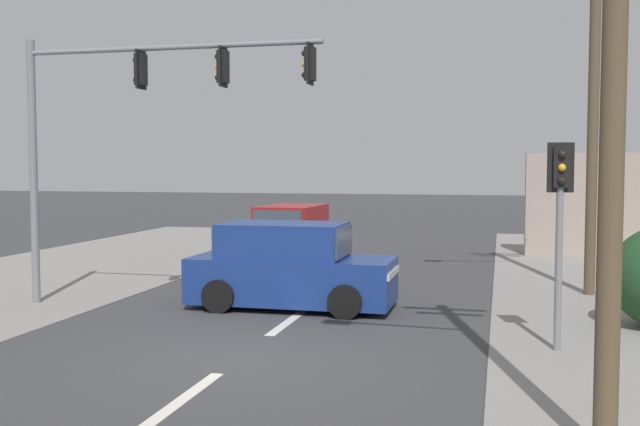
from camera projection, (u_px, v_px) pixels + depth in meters
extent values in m
plane|color=#3A3A3D|center=(236.00, 360.00, 12.18)|extent=(140.00, 140.00, 0.00)
cube|color=silver|center=(185.00, 397.00, 10.24)|extent=(0.20, 2.40, 0.01)
cube|color=silver|center=(287.00, 323.00, 15.09)|extent=(0.20, 2.40, 0.01)
cube|color=silver|center=(339.00, 284.00, 19.94)|extent=(0.20, 2.40, 0.01)
cylinder|color=brown|center=(594.00, 80.00, 17.95)|extent=(0.26, 0.26, 10.44)
cylinder|color=slate|center=(34.00, 173.00, 17.04)|extent=(0.18, 0.18, 6.00)
cylinder|color=slate|center=(169.00, 48.00, 16.04)|extent=(6.80, 0.15, 0.11)
cube|color=black|center=(141.00, 70.00, 16.23)|extent=(0.20, 0.26, 0.68)
cube|color=black|center=(141.00, 70.00, 16.23)|extent=(0.04, 0.44, 0.84)
sphere|color=black|center=(136.00, 60.00, 16.25)|extent=(0.13, 0.13, 0.13)
sphere|color=orange|center=(136.00, 70.00, 16.26)|extent=(0.13, 0.13, 0.13)
sphere|color=black|center=(136.00, 80.00, 16.28)|extent=(0.13, 0.13, 0.13)
cube|color=black|center=(223.00, 67.00, 15.77)|extent=(0.20, 0.26, 0.68)
cube|color=black|center=(223.00, 67.00, 15.77)|extent=(0.04, 0.44, 0.84)
sphere|color=black|center=(218.00, 57.00, 15.79)|extent=(0.13, 0.13, 0.13)
sphere|color=orange|center=(218.00, 67.00, 15.80)|extent=(0.13, 0.13, 0.13)
sphere|color=black|center=(218.00, 78.00, 15.82)|extent=(0.13, 0.13, 0.13)
cube|color=black|center=(310.00, 64.00, 15.31)|extent=(0.20, 0.26, 0.68)
cube|color=black|center=(310.00, 64.00, 15.31)|extent=(0.04, 0.44, 0.84)
sphere|color=black|center=(304.00, 53.00, 15.33)|extent=(0.13, 0.13, 0.13)
sphere|color=orange|center=(304.00, 64.00, 15.34)|extent=(0.13, 0.13, 0.13)
sphere|color=black|center=(305.00, 75.00, 15.36)|extent=(0.13, 0.13, 0.13)
cylinder|color=slate|center=(558.00, 270.00, 12.67)|extent=(0.12, 0.12, 2.80)
cube|color=black|center=(561.00, 167.00, 12.56)|extent=(0.28, 0.23, 0.68)
cube|color=black|center=(561.00, 167.00, 12.56)|extent=(0.44, 0.09, 0.84)
sphere|color=black|center=(562.00, 154.00, 12.42)|extent=(0.13, 0.13, 0.13)
sphere|color=orange|center=(562.00, 168.00, 12.44)|extent=(0.13, 0.13, 0.13)
sphere|color=black|center=(562.00, 181.00, 12.45)|extent=(0.13, 0.13, 0.13)
cube|color=navy|center=(292.00, 279.00, 16.66)|extent=(4.50, 1.84, 1.00)
cube|color=navy|center=(284.00, 240.00, 16.65)|extent=(2.70, 1.72, 0.76)
cube|color=#384756|center=(344.00, 241.00, 16.32)|extent=(0.06, 1.58, 0.65)
cube|color=#384756|center=(226.00, 239.00, 16.97)|extent=(0.06, 1.55, 0.61)
cube|color=white|center=(394.00, 273.00, 16.11)|extent=(0.04, 1.56, 0.14)
cylinder|color=black|center=(361.00, 288.00, 17.24)|extent=(0.72, 0.22, 0.72)
cylinder|color=black|center=(345.00, 302.00, 15.45)|extent=(0.72, 0.22, 0.72)
cylinder|color=black|center=(247.00, 283.00, 17.89)|extent=(0.72, 0.22, 0.72)
cylinder|color=black|center=(218.00, 296.00, 16.11)|extent=(0.72, 0.22, 0.72)
cube|color=maroon|center=(294.00, 244.00, 24.16)|extent=(2.06, 4.58, 1.00)
cube|color=maroon|center=(292.00, 217.00, 23.92)|extent=(1.85, 2.78, 0.76)
cube|color=#384756|center=(305.00, 215.00, 25.23)|extent=(1.58, 0.14, 0.65)
cube|color=#384756|center=(277.00, 220.00, 22.60)|extent=(1.55, 0.13, 0.61)
cube|color=white|center=(314.00, 231.00, 26.32)|extent=(1.56, 0.12, 0.14)
cylinder|color=black|center=(281.00, 247.00, 25.78)|extent=(0.25, 0.73, 0.72)
cylinder|color=black|center=(333.00, 249.00, 25.26)|extent=(0.25, 0.73, 0.72)
cylinder|color=black|center=(251.00, 256.00, 23.11)|extent=(0.25, 0.73, 0.72)
cylinder|color=black|center=(308.00, 259.00, 22.59)|extent=(0.25, 0.73, 0.72)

